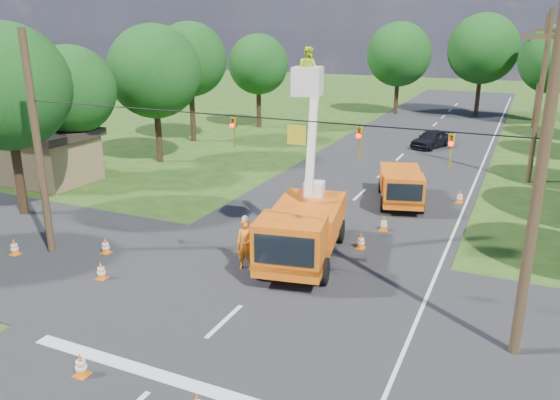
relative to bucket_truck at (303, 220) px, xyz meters
The scene contains 30 objects.
ground 14.57m from the bucket_truck, 91.68° to the left, with size 140.00×140.00×0.00m, color #254615.
road_main 14.57m from the bucket_truck, 91.68° to the left, with size 12.00×100.00×0.06m, color black.
road_cross 3.96m from the bucket_truck, 96.83° to the right, with size 56.00×10.00×0.07m, color black.
stop_bar 8.92m from the bucket_truck, 92.78° to the right, with size 9.00×0.45×0.02m, color silver.
edge_line 15.46m from the bucket_truck, 70.31° to the left, with size 0.12×90.00×0.02m, color silver.
bucket_truck is the anchor object (origin of this frame).
second_truck 9.16m from the bucket_truck, 77.68° to the left, with size 3.37×5.68×2.00m.
ground_worker 2.48m from the bucket_truck, 134.21° to the right, with size 0.75×0.49×2.07m, color #FF5415.
distant_car 23.92m from the bucket_truck, 87.62° to the left, with size 1.65×4.10×1.40m, color black.
traffic_cone_0 10.01m from the bucket_truck, 104.67° to the right, with size 0.38×0.38×0.71m.
traffic_cone_2 3.10m from the bucket_truck, 49.28° to the left, with size 0.38×0.38×0.71m.
traffic_cone_3 5.28m from the bucket_truck, 64.79° to the left, with size 0.38×0.38×0.71m.
traffic_cone_4 7.89m from the bucket_truck, 142.34° to the right, with size 0.38×0.38×0.71m.
traffic_cone_5 8.28m from the bucket_truck, 160.01° to the right, with size 0.38×0.38×0.71m.
traffic_cone_6 11.95m from the bucket_truck, 157.89° to the right, with size 0.38×0.38×0.71m.
traffic_cone_7 11.52m from the bucket_truck, 65.05° to the left, with size 0.38×0.38×0.71m.
pole_right_near 9.44m from the bucket_truck, 23.65° to the right, with size 1.80×0.30×10.00m.
pole_right_mid 18.64m from the bucket_truck, 63.87° to the left, with size 1.80×0.30×10.00m.
pole_right_far 37.50m from the bucket_truck, 77.51° to the left, with size 1.80×0.30×10.00m.
pole_left 10.89m from the bucket_truck, 160.38° to the right, with size 0.30×0.30×9.00m.
signal_span 5.74m from the bucket_truck, 63.06° to the right, with size 18.00×0.29×1.07m.
shed 18.96m from the bucket_truck, 166.38° to the left, with size 5.50×4.50×3.15m.
tree_left_b 15.62m from the bucket_truck, behind, with size 6.00×6.00×9.32m.
tree_left_c 18.16m from the bucket_truck, 162.11° to the left, with size 5.20×5.20×8.06m.
tree_left_d 19.71m from the bucket_truck, 143.38° to the left, with size 6.20×6.20×9.24m.
tree_left_e 25.69m from the bucket_truck, 133.01° to the left, with size 5.80×5.80×9.41m.
tree_left_f 30.78m from the bucket_truck, 119.91° to the left, with size 5.40×5.40×8.40m.
tree_far_a 40.08m from the bucket_truck, 97.83° to the left, with size 6.60×6.60×9.50m.
tree_far_b 41.85m from the bucket_truck, 86.44° to the left, with size 7.00×7.00×10.32m.
tree_far_c 39.76m from the bucket_truck, 76.72° to the left, with size 6.20×6.20×9.18m.
Camera 1 is at (8.02, -13.28, 9.07)m, focal length 35.00 mm.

